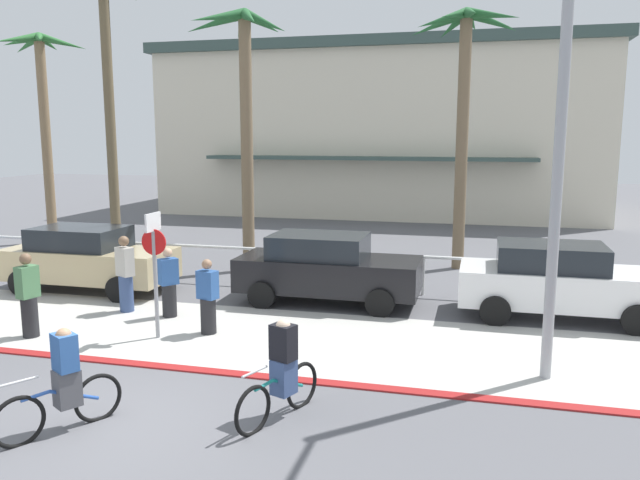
# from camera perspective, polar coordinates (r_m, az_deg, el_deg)

# --- Properties ---
(ground_plane) EXTENTS (80.00, 80.00, 0.00)m
(ground_plane) POSITION_cam_1_polar(r_m,az_deg,el_deg) (18.53, -1.23, -3.19)
(ground_plane) COLOR #5B5B60
(sidewalk_strip) EXTENTS (44.00, 4.00, 0.02)m
(sidewalk_strip) POSITION_cam_1_polar(r_m,az_deg,el_deg) (13.23, -8.09, -8.47)
(sidewalk_strip) COLOR beige
(sidewalk_strip) RESTS_ON ground
(curb_paint) EXTENTS (44.00, 0.24, 0.03)m
(curb_paint) POSITION_cam_1_polar(r_m,az_deg,el_deg) (11.51, -11.97, -11.35)
(curb_paint) COLOR maroon
(curb_paint) RESTS_ON ground
(building_backdrop) EXTENTS (22.52, 12.77, 8.58)m
(building_backdrop) POSITION_cam_1_polar(r_m,az_deg,el_deg) (35.48, 5.93, 9.85)
(building_backdrop) COLOR beige
(building_backdrop) RESTS_ON ground
(rail_fence) EXTENTS (25.95, 0.08, 1.04)m
(rail_fence) POSITION_cam_1_polar(r_m,az_deg,el_deg) (16.95, -2.60, -1.49)
(rail_fence) COLOR white
(rail_fence) RESTS_ON ground
(stop_sign_bike_lane) EXTENTS (0.52, 0.56, 2.56)m
(stop_sign_bike_lane) POSITION_cam_1_polar(r_m,az_deg,el_deg) (12.90, -14.77, -1.51)
(stop_sign_bike_lane) COLOR gray
(stop_sign_bike_lane) RESTS_ON ground
(streetlight_curb) EXTENTS (0.24, 2.54, 7.50)m
(streetlight_curb) POSITION_cam_1_polar(r_m,az_deg,el_deg) (10.57, 21.13, 9.98)
(streetlight_curb) COLOR #9EA0A5
(streetlight_curb) RESTS_ON ground
(palm_tree_0) EXTENTS (3.14, 3.37, 7.75)m
(palm_tree_0) POSITION_cam_1_polar(r_m,az_deg,el_deg) (25.94, -23.87, 12.44)
(palm_tree_0) COLOR #846B4C
(palm_tree_0) RESTS_ON ground
(palm_tree_1) EXTENTS (3.16, 3.13, 9.57)m
(palm_tree_1) POSITION_cam_1_polar(r_m,az_deg,el_deg) (24.52, -18.73, 16.17)
(palm_tree_1) COLOR brown
(palm_tree_1) RESTS_ON ground
(palm_tree_2) EXTENTS (3.12, 2.97, 7.63)m
(palm_tree_2) POSITION_cam_1_polar(r_m,az_deg,el_deg) (18.87, -6.96, 13.81)
(palm_tree_2) COLOR #756047
(palm_tree_2) RESTS_ON ground
(palm_tree_3) EXTENTS (3.32, 3.34, 7.72)m
(palm_tree_3) POSITION_cam_1_polar(r_m,az_deg,el_deg) (19.60, 13.02, 14.79)
(palm_tree_3) COLOR #756047
(palm_tree_3) RESTS_ON ground
(car_tan_1) EXTENTS (4.40, 2.02, 1.69)m
(car_tan_1) POSITION_cam_1_polar(r_m,az_deg,el_deg) (17.63, -20.31, -1.55)
(car_tan_1) COLOR tan
(car_tan_1) RESTS_ON ground
(car_black_2) EXTENTS (4.40, 2.02, 1.69)m
(car_black_2) POSITION_cam_1_polar(r_m,az_deg,el_deg) (15.33, 0.60, -2.55)
(car_black_2) COLOR black
(car_black_2) RESTS_ON ground
(car_white_3) EXTENTS (4.40, 2.02, 1.69)m
(car_white_3) POSITION_cam_1_polar(r_m,az_deg,el_deg) (14.99, 20.79, -3.46)
(car_white_3) COLOR white
(car_white_3) RESTS_ON ground
(cyclist_teal_0) EXTENTS (0.73, 1.71, 1.50)m
(cyclist_teal_0) POSITION_cam_1_polar(r_m,az_deg,el_deg) (9.29, -3.51, -11.85)
(cyclist_teal_0) COLOR black
(cyclist_teal_0) RESTS_ON ground
(cyclist_blue_1) EXTENTS (0.99, 1.59, 1.50)m
(cyclist_blue_1) POSITION_cam_1_polar(r_m,az_deg,el_deg) (9.57, -22.23, -11.91)
(cyclist_blue_1) COLOR black
(cyclist_blue_1) RESTS_ON ground
(pedestrian_0) EXTENTS (0.45, 0.39, 1.58)m
(pedestrian_0) POSITION_cam_1_polar(r_m,az_deg,el_deg) (13.16, -10.12, -5.39)
(pedestrian_0) COLOR #232326
(pedestrian_0) RESTS_ON ground
(pedestrian_1) EXTENTS (0.39, 0.45, 1.74)m
(pedestrian_1) POSITION_cam_1_polar(r_m,az_deg,el_deg) (14.02, -24.90, -4.85)
(pedestrian_1) COLOR #232326
(pedestrian_1) RESTS_ON ground
(pedestrian_2) EXTENTS (0.45, 0.47, 1.59)m
(pedestrian_2) POSITION_cam_1_polar(r_m,az_deg,el_deg) (14.54, -13.54, -4.06)
(pedestrian_2) COLOR #232326
(pedestrian_2) RESTS_ON ground
(pedestrian_3) EXTENTS (0.47, 0.43, 1.79)m
(pedestrian_3) POSITION_cam_1_polar(r_m,az_deg,el_deg) (15.21, -17.21, -3.21)
(pedestrian_3) COLOR #384C7A
(pedestrian_3) RESTS_ON ground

